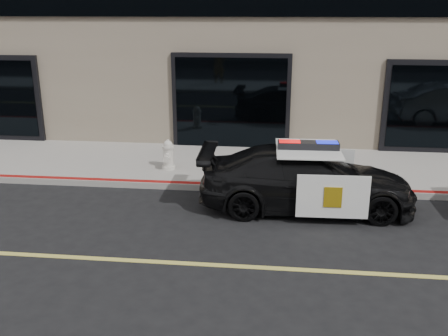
# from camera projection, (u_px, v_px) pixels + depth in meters

# --- Properties ---
(ground) EXTENTS (120.00, 120.00, 0.00)m
(ground) POSITION_uv_depth(u_px,v_px,m) (250.00, 267.00, 8.29)
(ground) COLOR black
(ground) RESTS_ON ground
(sidewalk_n) EXTENTS (60.00, 3.50, 0.15)m
(sidewalk_n) POSITION_uv_depth(u_px,v_px,m) (262.00, 167.00, 13.23)
(sidewalk_n) COLOR gray
(sidewalk_n) RESTS_ON ground
(police_car) EXTENTS (2.20, 4.61, 1.48)m
(police_car) POSITION_uv_depth(u_px,v_px,m) (307.00, 179.00, 10.52)
(police_car) COLOR black
(police_car) RESTS_ON ground
(fire_hydrant) EXTENTS (0.35, 0.48, 0.77)m
(fire_hydrant) POSITION_uv_depth(u_px,v_px,m) (168.00, 155.00, 12.71)
(fire_hydrant) COLOR silver
(fire_hydrant) RESTS_ON sidewalk_n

